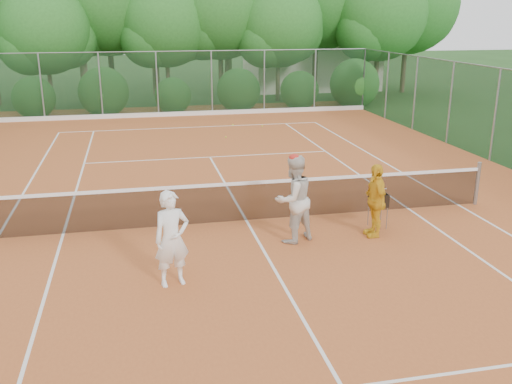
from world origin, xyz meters
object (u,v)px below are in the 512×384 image
player_white (172,239)px  player_center_grp (293,199)px  ball_hopper (379,200)px  player_yellow (375,200)px

player_white → player_center_grp: 3.04m
player_white → ball_hopper: size_ratio=2.16×
player_white → player_yellow: size_ratio=1.08×
player_center_grp → ball_hopper: 2.15m
player_white → ball_hopper: bearing=8.2°
player_white → player_yellow: (4.44, 1.46, -0.06)m
player_center_grp → player_yellow: bearing=-1.9°
player_white → player_center_grp: (2.63, 1.52, 0.07)m
player_yellow → ball_hopper: player_yellow is taller
player_white → player_yellow: bearing=4.4°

